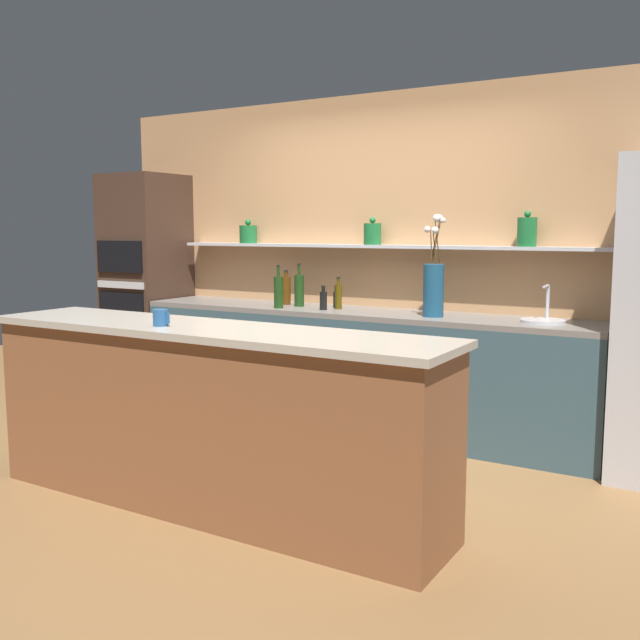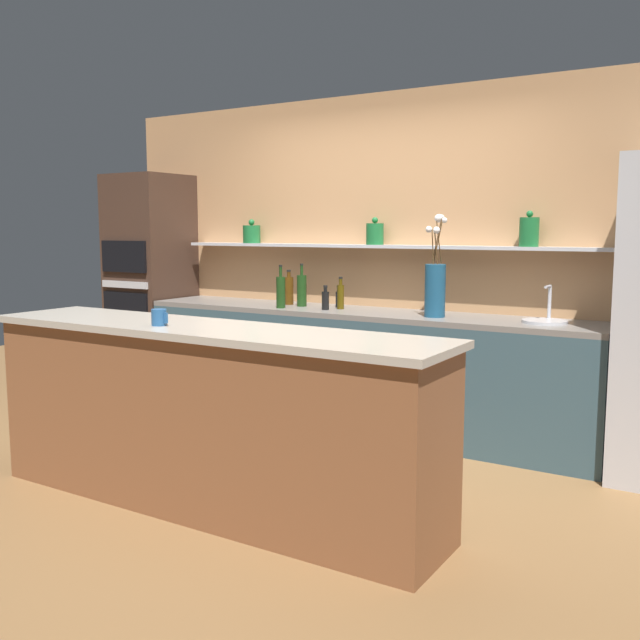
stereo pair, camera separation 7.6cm
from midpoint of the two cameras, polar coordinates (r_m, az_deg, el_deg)
name	(u,v)px [view 1 (the left image)]	position (r m, az deg, el deg)	size (l,w,h in m)	color
ground_plane	(275,474)	(4.63, -4.13, -12.19)	(12.00, 12.00, 0.00)	brown
back_wall_unit	(386,259)	(5.75, 4.94, 4.88)	(5.20, 0.28, 2.60)	tan
back_counter_unit	(357,369)	(5.57, 2.55, -3.93)	(3.74, 0.62, 0.92)	#334C56
island_counter	(209,418)	(4.00, -9.43, -7.73)	(2.82, 0.61, 1.02)	brown
oven_tower	(146,286)	(6.81, -14.04, 2.64)	(0.64, 0.64, 2.03)	#3D281E
flower_vase	(434,286)	(5.13, 8.66, 2.72)	(0.16, 0.18, 0.73)	navy
sink_fixture	(543,319)	(4.99, 17.02, 0.09)	(0.30, 0.30, 0.25)	#B7B7BC
bottle_spirit_0	(286,290)	(5.90, -3.10, 2.40)	(0.08, 0.08, 0.29)	#4C2D0C
bottle_oil_1	(338,296)	(5.57, 1.09, 1.95)	(0.05, 0.05, 0.25)	#47380A
bottle_sauce_2	(336,298)	(5.72, 0.92, 1.78)	(0.05, 0.05, 0.17)	black
bottle_wine_3	(299,290)	(5.76, -2.05, 2.41)	(0.08, 0.08, 0.35)	#193814
bottle_wine_4	(278,292)	(5.64, -3.73, 2.28)	(0.07, 0.07, 0.34)	#193814
bottle_sauce_5	(323,300)	(5.51, -0.13, 1.63)	(0.06, 0.06, 0.19)	black
coffee_mug	(161,318)	(3.96, -13.17, 0.18)	(0.10, 0.08, 0.09)	#235184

